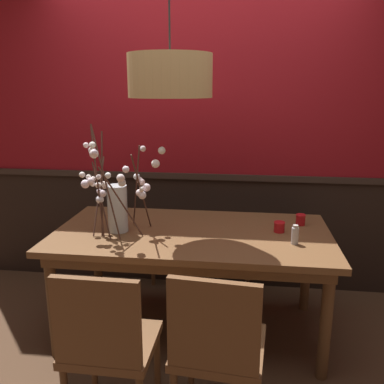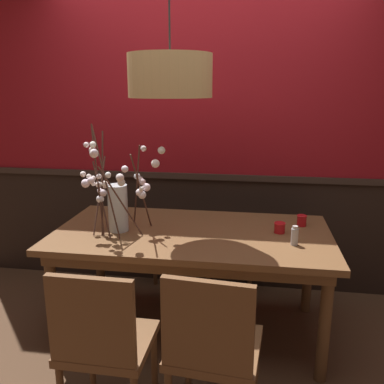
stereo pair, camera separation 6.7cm
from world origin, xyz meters
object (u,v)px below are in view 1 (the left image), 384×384
Objects in this scene: candle_holder_nearer_center at (301,220)px; chair_near_side_left at (107,342)px; chair_far_side_right at (231,222)px; candle_holder_nearer_edge at (279,227)px; condiment_bottle at (295,235)px; pendant_lamp at (170,76)px; dining_table at (192,242)px; chair_near_side_right at (217,346)px; vase_with_blossoms at (117,200)px; chair_far_side_left at (175,218)px.

chair_near_side_left is at bearing -131.89° from candle_holder_nearer_center.
chair_far_side_right is 12.46× the size of candle_holder_nearer_edge.
pendant_lamp is at bearing 171.04° from condiment_bottle.
chair_near_side_right reaches higher than dining_table.
pendant_lamp reaches higher than dining_table.
vase_with_blossoms is (-0.72, -0.97, 0.44)m from chair_far_side_right.
candle_holder_nearer_edge is at bearing 5.74° from dining_table.
condiment_bottle is at bearing -8.96° from pendant_lamp.
chair_near_side_right is 11.67× the size of candle_holder_nearer_center.
chair_near_side_right is at bearing -67.34° from pendant_lamp.
pendant_lamp is (0.16, 0.90, 1.26)m from chair_near_side_left.
pendant_lamp reaches higher than condiment_bottle.
chair_near_side_left is 11.45× the size of candle_holder_nearer_center.
chair_far_side_left reaches higher than candle_holder_nearer_center.
condiment_bottle is (0.42, 0.76, 0.29)m from chair_near_side_right.
candle_holder_nearer_center is 0.23m from candle_holder_nearer_edge.
pendant_lamp reaches higher than chair_near_side_left.
chair_far_side_left is at bearing 131.74° from condiment_bottle.
vase_with_blossoms is at bearing -165.91° from candle_holder_nearer_center.
dining_table is at bearing 104.64° from chair_near_side_right.
candle_holder_nearer_center is 0.64× the size of condiment_bottle.
vase_with_blossoms is at bearing 102.92° from chair_near_side_left.
condiment_bottle is at bearing -69.24° from candle_holder_nearer_edge.
condiment_bottle is 0.10× the size of pendant_lamp.
chair_near_side_left is (-0.02, -1.83, -0.04)m from chair_far_side_left.
dining_table is at bearing -174.26° from candle_holder_nearer_edge.
chair_far_side_left is 1.88m from chair_near_side_right.
chair_near_side_right reaches higher than condiment_bottle.
chair_far_side_right is 0.88m from candle_holder_nearer_center.
candle_holder_nearer_center is (1.23, 0.31, -0.18)m from vase_with_blossoms.
chair_near_side_left reaches higher than candle_holder_nearer_center.
dining_table is 1.88× the size of chair_far_side_left.
condiment_bottle is (0.94, -1.05, 0.26)m from chair_far_side_left.
candle_holder_nearer_center is at bearing -33.53° from chair_far_side_left.
candle_holder_nearer_edge is 0.22m from condiment_bottle.
pendant_lamp reaches higher than chair_near_side_right.
chair_near_side_right is 0.92m from condiment_bottle.
chair_far_side_right is 0.76× the size of pendant_lamp.
chair_far_side_left is at bearing 135.52° from candle_holder_nearer_edge.
chair_far_side_left is (-0.51, 0.01, 0.01)m from chair_far_side_right.
chair_near_side_right is (0.51, -1.81, -0.03)m from chair_far_side_left.
vase_with_blossoms reaches higher than chair_near_side_left.
chair_near_side_left is at bearing -90.56° from chair_far_side_left.
pendant_lamp is at bearing 79.96° from chair_near_side_left.
candle_holder_nearer_center is at bearing 14.09° from vase_with_blossoms.
dining_table is 0.93m from chair_far_side_right.
chair_near_side_left is 1.35m from candle_holder_nearer_edge.
chair_far_side_right is 7.71× the size of condiment_bottle.
chair_far_side_left is (-0.27, 0.90, -0.13)m from dining_table.
chair_far_side_right reaches higher than chair_near_side_left.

